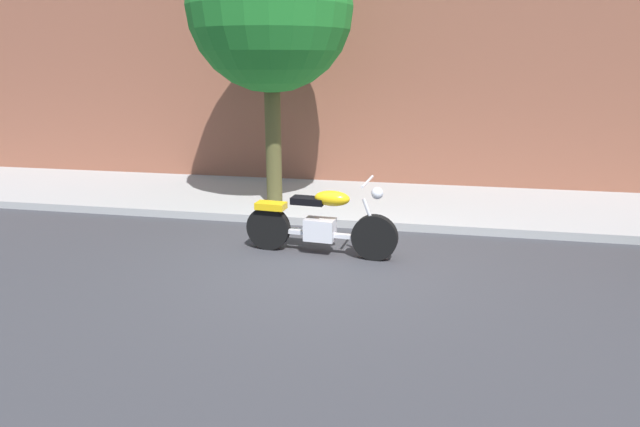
% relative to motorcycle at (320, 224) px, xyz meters
% --- Properties ---
extents(ground_plane, '(60.00, 60.00, 0.00)m').
position_rel_motorcycle_xyz_m(ground_plane, '(0.10, -0.24, -0.47)').
color(ground_plane, '#38383D').
extents(sidewalk, '(23.57, 3.07, 0.14)m').
position_rel_motorcycle_xyz_m(sidewalk, '(0.10, 2.86, -0.40)').
color(sidewalk, '#A3A3A3').
rests_on(sidewalk, ground).
extents(motorcycle, '(2.28, 0.70, 1.16)m').
position_rel_motorcycle_xyz_m(motorcycle, '(0.00, 0.00, 0.00)').
color(motorcycle, black).
rests_on(motorcycle, ground).
extents(street_tree, '(2.91, 2.91, 5.10)m').
position_rel_motorcycle_xyz_m(street_tree, '(-1.31, 2.24, 3.16)').
color(street_tree, '#4D4A27').
rests_on(street_tree, ground).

